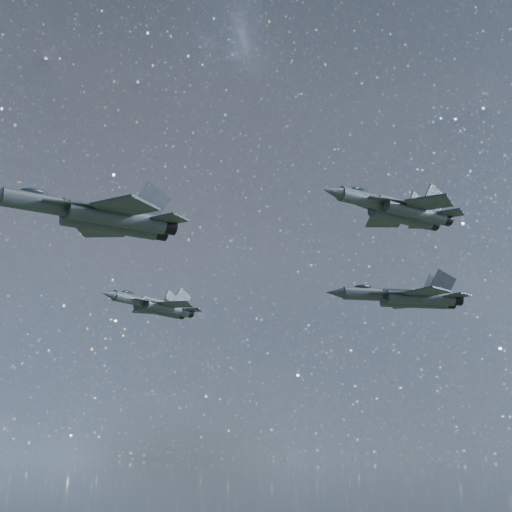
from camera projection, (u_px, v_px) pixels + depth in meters
jet_lead at (98, 215)px, 67.29m from camera, size 19.47×13.85×4.96m
jet_left at (155, 306)px, 101.56m from camera, size 16.66×11.16×4.21m
jet_right at (398, 210)px, 68.92m from camera, size 15.69×11.19×4.01m
jet_slot at (406, 297)px, 89.36m from camera, size 17.99×11.92×4.59m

